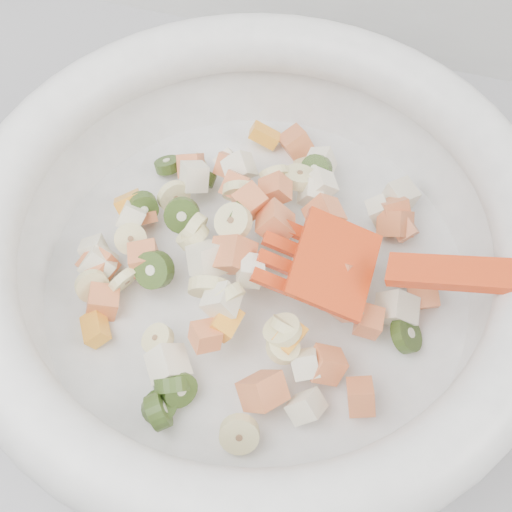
# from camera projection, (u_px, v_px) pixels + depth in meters

# --- Properties ---
(counter) EXTENTS (2.00, 0.60, 0.90)m
(counter) POSITION_uv_depth(u_px,v_px,m) (296.00, 445.00, 0.89)
(counter) COLOR gray
(counter) RESTS_ON ground
(mixing_bowl) EXTENTS (0.51, 0.41, 0.15)m
(mixing_bowl) POSITION_uv_depth(u_px,v_px,m) (257.00, 246.00, 0.46)
(mixing_bowl) COLOR white
(mixing_bowl) RESTS_ON counter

